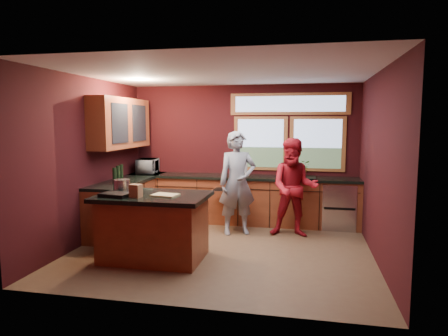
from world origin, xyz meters
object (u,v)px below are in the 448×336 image
(island, at_px, (154,226))
(person_grey, at_px, (237,183))
(stock_pot, at_px, (122,185))
(person_red, at_px, (294,188))
(cutting_board, at_px, (165,195))

(island, bearing_deg, person_grey, 58.24)
(person_grey, xyz_separation_m, stock_pot, (-1.50, -1.39, 0.13))
(person_red, height_order, stock_pot, person_red)
(island, relative_size, person_red, 0.91)
(island, distance_m, stock_pot, 0.80)
(cutting_board, bearing_deg, island, 165.96)
(person_red, bearing_deg, cutting_board, -136.88)
(island, height_order, cutting_board, cutting_board)
(island, bearing_deg, cutting_board, -14.04)
(cutting_board, distance_m, stock_pot, 0.78)
(person_red, bearing_deg, person_grey, -177.41)
(person_grey, distance_m, cutting_board, 1.76)
(island, distance_m, person_red, 2.53)
(stock_pot, bearing_deg, person_red, 30.06)
(person_red, relative_size, cutting_board, 4.85)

